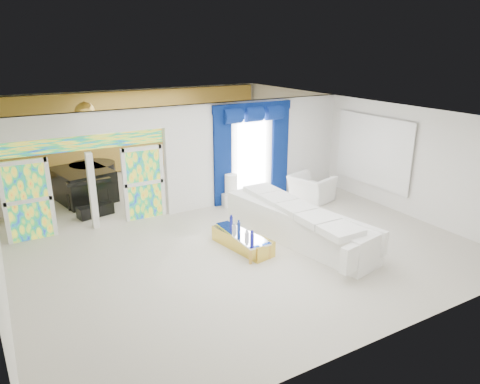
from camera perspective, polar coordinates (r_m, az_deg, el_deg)
floor at (r=12.06m, az=-4.08°, el=-3.60°), size 12.00×12.00×0.00m
dividing_wall at (r=13.43m, az=2.21°, el=5.47°), size 5.70×0.18×3.00m
dividing_header at (r=11.41m, az=-19.82°, el=8.33°), size 4.30×0.18×0.55m
stained_panel_left at (r=11.66m, az=-25.75°, el=-1.03°), size 0.95×0.04×2.00m
stained_panel_right at (r=12.12m, az=-12.34°, el=1.14°), size 0.95×0.04×2.00m
stained_transom at (r=11.49m, az=-19.56°, el=6.00°), size 4.00×0.05×0.35m
window_pane at (r=13.23m, az=1.52°, el=5.06°), size 1.00×0.02×2.30m
blue_drape_left at (r=12.74m, az=-2.28°, el=4.29°), size 0.55×0.10×2.80m
blue_drape_right at (r=13.75m, az=5.16°, el=5.29°), size 0.55×0.10×2.80m
blue_pelmet at (r=12.95m, az=1.64°, el=10.93°), size 2.60×0.12×0.25m
wall_mirror at (r=13.64m, az=16.82°, el=5.11°), size 0.04×2.70×1.90m
gold_curtains at (r=16.97m, az=-13.00°, el=7.78°), size 9.70×0.12×2.90m
white_sofa at (r=10.72m, az=7.39°, el=-4.31°), size 1.65×4.29×0.80m
coffee_table at (r=10.35m, az=0.30°, el=-6.33°), size 0.84×1.72×0.37m
console_table at (r=13.15m, az=-0.01°, el=-0.75°), size 1.15×0.46×0.37m
table_lamp at (r=12.86m, az=-1.17°, el=1.03°), size 0.36×0.36×0.58m
armchair at (r=13.58m, az=9.20°, el=0.51°), size 1.32×1.42×0.77m
grand_piano at (r=14.29m, az=-19.70°, el=0.93°), size 1.80×2.14×0.95m
piano_bench at (r=12.89m, az=-18.20°, el=-2.27°), size 1.01×0.56×0.32m
tv_console at (r=13.41m, az=-26.78°, el=-1.65°), size 0.52×0.48×0.73m
chandelier at (r=13.85m, az=-19.42°, el=9.69°), size 0.60×0.60×0.60m
decanters at (r=10.22m, az=0.11°, el=-4.94°), size 0.21×1.19×0.28m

